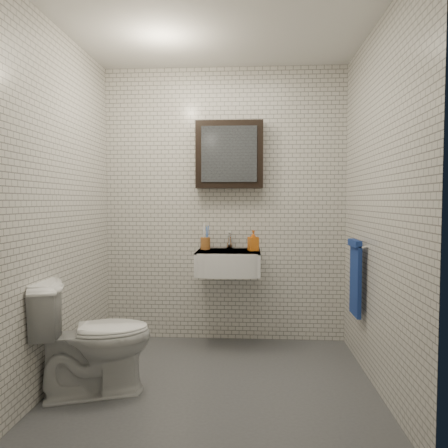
# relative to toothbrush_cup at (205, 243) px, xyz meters

# --- Properties ---
(ground) EXTENTS (2.20, 2.00, 0.01)m
(ground) POSITION_rel_toothbrush_cup_xyz_m (0.16, -0.89, -0.91)
(ground) COLOR #4A4C51
(ground) RESTS_ON ground
(room_shell) EXTENTS (2.22, 2.02, 2.51)m
(room_shell) POSITION_rel_toothbrush_cup_xyz_m (0.16, -0.89, 0.56)
(room_shell) COLOR silver
(room_shell) RESTS_ON ground
(washbasin) EXTENTS (0.55, 0.50, 0.20)m
(washbasin) POSITION_rel_toothbrush_cup_xyz_m (0.21, -0.15, -0.15)
(washbasin) COLOR white
(washbasin) RESTS_ON room_shell
(faucet) EXTENTS (0.06, 0.20, 0.15)m
(faucet) POSITION_rel_toothbrush_cup_xyz_m (0.21, 0.04, 0.01)
(faucet) COLOR silver
(faucet) RESTS_ON washbasin
(mirror_cabinet) EXTENTS (0.60, 0.15, 0.60)m
(mirror_cabinet) POSITION_rel_toothbrush_cup_xyz_m (0.21, 0.04, 0.79)
(mirror_cabinet) COLOR black
(mirror_cabinet) RESTS_ON room_shell
(towel_rail) EXTENTS (0.09, 0.30, 0.58)m
(towel_rail) POSITION_rel_toothbrush_cup_xyz_m (1.21, -0.54, -0.19)
(towel_rail) COLOR silver
(towel_rail) RESTS_ON room_shell
(toothbrush_cup) EXTENTS (0.12, 0.12, 0.24)m
(toothbrush_cup) POSITION_rel_toothbrush_cup_xyz_m (0.00, 0.00, 0.00)
(toothbrush_cup) COLOR #A56129
(toothbrush_cup) RESTS_ON washbasin
(soap_bottle) EXTENTS (0.10, 0.10, 0.18)m
(soap_bottle) POSITION_rel_toothbrush_cup_xyz_m (0.43, -0.09, 0.03)
(soap_bottle) COLOR orange
(soap_bottle) RESTS_ON washbasin
(toilet) EXTENTS (0.85, 0.65, 0.77)m
(toilet) POSITION_rel_toothbrush_cup_xyz_m (-0.64, -1.10, -0.53)
(toilet) COLOR white
(toilet) RESTS_ON ground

